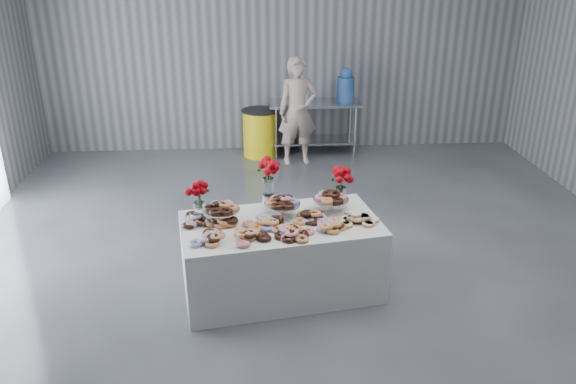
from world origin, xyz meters
name	(u,v)px	position (x,y,z in m)	size (l,w,h in m)	color
ground	(309,286)	(0.00, 0.00, 0.00)	(9.00, 9.00, 0.00)	#3B3D43
room_walls	(280,17)	(-0.27, 0.07, 2.64)	(8.04, 9.04, 4.02)	gray
display_table	(281,256)	(-0.29, -0.04, 0.38)	(1.90, 1.00, 0.75)	silver
prep_table	(314,119)	(0.50, 4.10, 0.62)	(1.50, 0.60, 0.90)	silver
donut_mounds	(281,220)	(-0.29, -0.09, 0.80)	(1.80, 0.80, 0.09)	#DF8D51
cake_stand_left	(221,208)	(-0.85, 0.02, 0.89)	(0.36, 0.36, 0.17)	silver
cake_stand_mid	(282,203)	(-0.26, 0.12, 0.89)	(0.36, 0.36, 0.17)	silver
cake_stand_right	(331,198)	(0.23, 0.20, 0.89)	(0.36, 0.36, 0.17)	silver
danish_pile	(360,216)	(0.48, -0.06, 0.81)	(0.48, 0.48, 0.11)	silver
bouquet_left	(198,191)	(-1.07, 0.09, 1.05)	(0.26, 0.26, 0.42)	white
bouquet_right	(341,177)	(0.35, 0.37, 1.05)	(0.26, 0.26, 0.42)	white
bouquet_center	(268,173)	(-0.39, 0.30, 1.13)	(0.26, 0.26, 0.57)	silver
water_jug	(345,86)	(1.00, 4.10, 1.15)	(0.28, 0.28, 0.55)	#3B6FC9
drink_bottles	(296,96)	(0.18, 4.00, 1.04)	(0.54, 0.08, 0.27)	#268C33
person	(298,111)	(0.19, 3.71, 0.85)	(0.62, 0.41, 1.70)	#CC8C93
trash_barrel	(260,133)	(-0.40, 4.10, 0.39)	(0.61, 0.61, 0.78)	yellow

